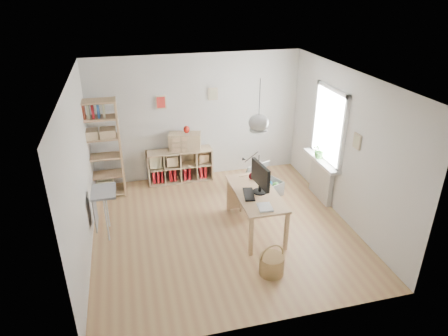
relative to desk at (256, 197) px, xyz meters
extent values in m
plane|color=tan|center=(-0.55, 0.15, -0.66)|extent=(4.50, 4.50, 0.00)
plane|color=silver|center=(-0.55, 2.40, 0.69)|extent=(4.50, 0.00, 4.50)
plane|color=silver|center=(-0.55, -2.10, 0.69)|extent=(4.50, 0.00, 4.50)
plane|color=silver|center=(-2.80, 0.15, 0.69)|extent=(0.00, 4.50, 4.50)
plane|color=silver|center=(1.70, 0.15, 0.69)|extent=(0.00, 4.50, 4.50)
plane|color=white|center=(-0.55, 0.15, 2.04)|extent=(4.50, 4.50, 0.00)
cylinder|color=black|center=(0.00, 0.00, 1.70)|extent=(0.01, 0.01, 0.68)
ellipsoid|color=silver|center=(0.00, 0.00, 1.34)|extent=(0.32, 0.32, 0.27)
cube|color=white|center=(1.69, 0.75, 0.89)|extent=(0.03, 1.00, 1.30)
cube|color=white|center=(1.66, 0.21, 0.89)|extent=(0.06, 0.08, 1.46)
cube|color=white|center=(1.66, 1.29, 0.89)|extent=(0.06, 0.08, 1.46)
cube|color=white|center=(1.66, 0.75, 1.58)|extent=(0.06, 1.16, 0.08)
cube|color=white|center=(1.66, 0.75, 0.20)|extent=(0.06, 1.16, 0.08)
cube|color=silver|center=(1.64, 0.75, -0.26)|extent=(0.10, 0.80, 0.80)
cube|color=white|center=(1.59, 0.75, 0.17)|extent=(0.22, 1.20, 0.06)
cube|color=tan|center=(0.00, 0.00, 0.07)|extent=(0.70, 1.50, 0.04)
cube|color=tan|center=(-0.30, -0.70, -0.30)|extent=(0.06, 0.06, 0.71)
cube|color=tan|center=(-0.30, 0.70, -0.30)|extent=(0.06, 0.06, 0.71)
cube|color=tan|center=(0.30, -0.70, -0.30)|extent=(0.06, 0.06, 0.71)
cube|color=tan|center=(0.30, 0.70, -0.30)|extent=(0.06, 0.06, 0.71)
cube|color=beige|center=(-1.00, 2.19, -0.64)|extent=(1.40, 0.38, 0.03)
cube|color=beige|center=(-1.00, 2.19, 0.05)|extent=(1.40, 0.38, 0.03)
cube|color=beige|center=(-1.69, 2.19, -0.30)|extent=(0.03, 0.38, 0.72)
cube|color=beige|center=(-0.32, 2.19, -0.30)|extent=(0.03, 0.38, 0.72)
cube|color=beige|center=(-1.00, 2.37, -0.30)|extent=(1.40, 0.02, 0.72)
cube|color=maroon|center=(-1.58, 2.21, -0.47)|extent=(0.06, 0.26, 0.30)
cube|color=maroon|center=(-1.49, 2.21, -0.47)|extent=(0.05, 0.26, 0.30)
cube|color=maroon|center=(-1.41, 2.21, -0.47)|extent=(0.05, 0.26, 0.30)
cube|color=maroon|center=(-1.22, 2.21, -0.47)|extent=(0.05, 0.26, 0.30)
cube|color=maroon|center=(-1.13, 2.21, -0.47)|extent=(0.05, 0.26, 0.30)
cube|color=maroon|center=(-0.90, 2.21, -0.47)|extent=(0.06, 0.26, 0.30)
cube|color=maroon|center=(-0.81, 2.21, -0.47)|extent=(0.06, 0.26, 0.30)
cube|color=maroon|center=(-0.55, 2.21, -0.47)|extent=(0.06, 0.26, 0.30)
cube|color=maroon|center=(-0.46, 2.21, -0.47)|extent=(0.05, 0.26, 0.30)
cube|color=tan|center=(-2.96, 1.95, 0.34)|extent=(0.04, 0.38, 2.00)
cube|color=tan|center=(-2.20, 1.95, 0.34)|extent=(0.04, 0.38, 2.00)
cube|color=tan|center=(-2.58, 1.95, -0.61)|extent=(0.76, 0.38, 0.03)
cube|color=tan|center=(-2.58, 1.95, -0.21)|extent=(0.76, 0.38, 0.03)
cube|color=tan|center=(-2.58, 1.95, 0.19)|extent=(0.76, 0.38, 0.03)
cube|color=tan|center=(-2.58, 1.95, 0.59)|extent=(0.76, 0.38, 0.03)
cube|color=tan|center=(-2.58, 1.95, 0.99)|extent=(0.76, 0.38, 0.03)
cube|color=tan|center=(-2.58, 1.95, 1.32)|extent=(0.76, 0.38, 0.03)
cube|color=#295498|center=(-2.86, 1.95, 1.14)|extent=(0.04, 0.18, 0.26)
cube|color=maroon|center=(-2.78, 1.95, 1.14)|extent=(0.04, 0.18, 0.26)
cube|color=#BEBB92|center=(-2.70, 1.95, 1.14)|extent=(0.04, 0.18, 0.26)
cube|color=maroon|center=(-2.62, 1.95, 1.14)|extent=(0.04, 0.18, 0.26)
cube|color=#295498|center=(-2.52, 1.95, 1.14)|extent=(0.04, 0.18, 0.26)
cube|color=#BEBB92|center=(-2.42, 1.95, 1.14)|extent=(0.04, 0.18, 0.26)
cube|color=gray|center=(-2.52, 0.50, 0.17)|extent=(0.40, 0.55, 0.04)
cylinder|color=silver|center=(-2.52, 0.28, -0.25)|extent=(0.03, 0.03, 0.82)
cylinder|color=silver|center=(-2.52, 0.72, -0.25)|extent=(0.03, 0.03, 0.82)
cube|color=gray|center=(-2.70, 0.50, -0.16)|extent=(0.02, 0.50, 0.62)
cube|color=gray|center=(0.11, 0.49, -0.26)|extent=(0.44, 0.44, 0.05)
cube|color=tan|center=(-0.02, 0.31, -0.47)|extent=(0.04, 0.04, 0.37)
cube|color=tan|center=(-0.08, 0.62, -0.47)|extent=(0.04, 0.04, 0.37)
cube|color=tan|center=(0.29, 0.37, -0.47)|extent=(0.04, 0.04, 0.37)
cube|color=tan|center=(0.23, 0.68, -0.47)|extent=(0.04, 0.04, 0.37)
cube|color=tan|center=(0.07, 0.66, -0.06)|extent=(0.37, 0.11, 0.34)
cylinder|color=olive|center=(-0.12, -1.19, -0.50)|extent=(0.37, 0.37, 0.31)
torus|color=olive|center=(-0.12, -1.19, -0.33)|extent=(0.38, 0.09, 0.38)
cube|color=silver|center=(0.62, 1.08, -0.65)|extent=(0.69, 0.59, 0.02)
cube|color=silver|center=(0.36, 0.98, -0.51)|extent=(0.17, 0.38, 0.30)
cube|color=silver|center=(0.88, 1.19, -0.51)|extent=(0.17, 0.38, 0.30)
cube|color=silver|center=(0.70, 0.91, -0.51)|extent=(0.55, 0.24, 0.30)
cube|color=silver|center=(0.55, 1.26, -0.51)|extent=(0.55, 0.24, 0.30)
cube|color=silver|center=(0.49, 1.42, -0.22)|extent=(0.61, 0.40, 0.37)
sphere|color=#F5FF1C|center=(0.52, 0.98, -0.44)|extent=(0.13, 0.13, 0.13)
sphere|color=#1873AE|center=(0.70, 1.17, -0.44)|extent=(0.13, 0.13, 0.13)
sphere|color=#B13016|center=(0.61, 1.06, -0.44)|extent=(0.13, 0.13, 0.13)
sphere|color=#3D8F34|center=(0.80, 1.07, -0.44)|extent=(0.13, 0.13, 0.13)
cylinder|color=black|center=(0.06, -0.02, 0.10)|extent=(0.24, 0.24, 0.02)
cylinder|color=black|center=(0.06, -0.02, 0.17)|extent=(0.06, 0.06, 0.11)
cube|color=black|center=(0.06, -0.02, 0.43)|extent=(0.13, 0.61, 0.40)
cube|color=black|center=(-0.15, -0.06, 0.10)|extent=(0.25, 0.47, 0.02)
cylinder|color=black|center=(0.27, 0.67, 0.11)|extent=(0.05, 0.05, 0.04)
cylinder|color=black|center=(0.27, 0.67, 0.29)|extent=(0.01, 0.01, 0.36)
cone|color=black|center=(-0.04, 0.59, 0.45)|extent=(0.09, 0.06, 0.08)
sphere|color=#48090E|center=(0.08, 0.47, 0.16)|extent=(0.13, 0.13, 0.13)
cube|color=white|center=(-0.02, -0.53, 0.11)|extent=(0.24, 0.29, 0.03)
cube|color=beige|center=(-0.87, 2.19, 0.25)|extent=(0.72, 0.46, 0.38)
ellipsoid|color=#9A150C|center=(-0.82, 2.19, 0.52)|extent=(0.13, 0.13, 0.16)
imported|color=#2C5C22|center=(1.57, 0.83, 0.36)|extent=(0.32, 0.29, 0.30)
camera|label=1|loc=(-1.99, -5.65, 3.42)|focal=32.00mm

